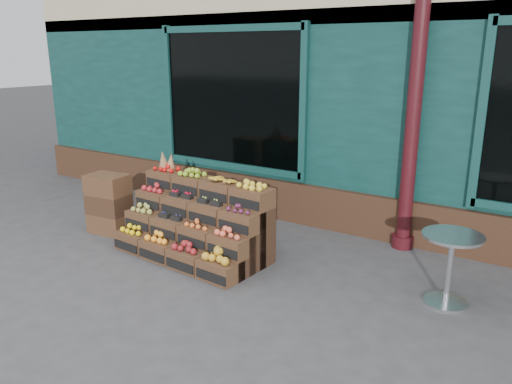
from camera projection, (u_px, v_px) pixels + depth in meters
The scene contains 6 objects.
ground at pixel (237, 284), 5.48m from camera, with size 60.00×60.00×0.00m, color #3D3D40.
shop_facade at pixel (399, 54), 8.95m from camera, with size 12.00×6.24×4.80m.
crate_display at pixel (196, 225), 6.21m from camera, with size 1.97×1.07×1.20m.
spare_crates at pixel (109, 204), 6.93m from camera, with size 0.59×0.44×0.83m.
bistro_table at pixel (450, 261), 4.93m from camera, with size 0.59×0.59×0.74m.
shopkeeper at pixel (253, 139), 8.07m from camera, with size 0.79×0.52×2.17m, color #185422.
Camera 1 is at (2.89, -4.07, 2.48)m, focal length 35.00 mm.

